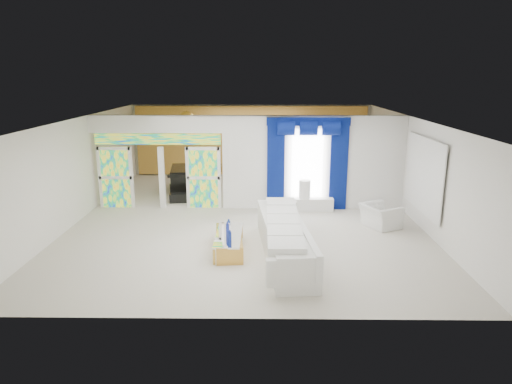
{
  "coord_description": "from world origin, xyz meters",
  "views": [
    {
      "loc": [
        0.45,
        -13.31,
        4.25
      ],
      "look_at": [
        0.3,
        -1.2,
        1.1
      ],
      "focal_mm": 31.93,
      "sensor_mm": 36.0,
      "label": 1
    }
  ],
  "objects_px": {
    "coffee_table": "(229,242)",
    "armchair": "(380,216)",
    "white_sofa": "(284,240)",
    "grand_piano": "(190,179)",
    "console_table": "(314,204)"
  },
  "relations": [
    {
      "from": "console_table",
      "to": "white_sofa",
      "type": "bearing_deg",
      "value": -106.65
    },
    {
      "from": "console_table",
      "to": "grand_piano",
      "type": "distance_m",
      "value": 5.05
    },
    {
      "from": "console_table",
      "to": "armchair",
      "type": "distance_m",
      "value": 2.36
    },
    {
      "from": "console_table",
      "to": "armchair",
      "type": "bearing_deg",
      "value": -42.76
    },
    {
      "from": "white_sofa",
      "to": "armchair",
      "type": "height_order",
      "value": "white_sofa"
    },
    {
      "from": "console_table",
      "to": "armchair",
      "type": "xyz_separation_m",
      "value": [
        1.73,
        -1.6,
        0.12
      ]
    },
    {
      "from": "console_table",
      "to": "armchair",
      "type": "height_order",
      "value": "armchair"
    },
    {
      "from": "coffee_table",
      "to": "armchair",
      "type": "relative_size",
      "value": 1.87
    },
    {
      "from": "coffee_table",
      "to": "armchair",
      "type": "height_order",
      "value": "armchair"
    },
    {
      "from": "white_sofa",
      "to": "coffee_table",
      "type": "distance_m",
      "value": 1.4
    },
    {
      "from": "armchair",
      "to": "white_sofa",
      "type": "bearing_deg",
      "value": 100.78
    },
    {
      "from": "console_table",
      "to": "grand_piano",
      "type": "bearing_deg",
      "value": 149.89
    },
    {
      "from": "white_sofa",
      "to": "coffee_table",
      "type": "relative_size",
      "value": 2.28
    },
    {
      "from": "armchair",
      "to": "grand_piano",
      "type": "relative_size",
      "value": 0.57
    },
    {
      "from": "coffee_table",
      "to": "grand_piano",
      "type": "relative_size",
      "value": 1.07
    }
  ]
}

